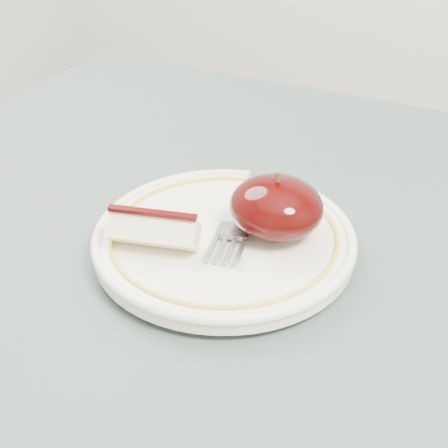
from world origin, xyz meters
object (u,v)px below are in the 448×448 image
at_px(plate, 224,238).
at_px(table, 245,391).
at_px(apple_half, 276,207).
at_px(fork, 242,210).

bearing_deg(plate, table, -50.70).
height_order(plate, apple_half, apple_half).
height_order(table, fork, fork).
bearing_deg(apple_half, table, -81.33).
distance_m(table, fork, 0.15).
bearing_deg(plate, apple_half, 31.16).
height_order(table, apple_half, apple_half).
bearing_deg(apple_half, plate, -148.84).
xyz_separation_m(plate, apple_half, (0.04, 0.02, 0.03)).
xyz_separation_m(table, fork, (-0.05, 0.09, 0.11)).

